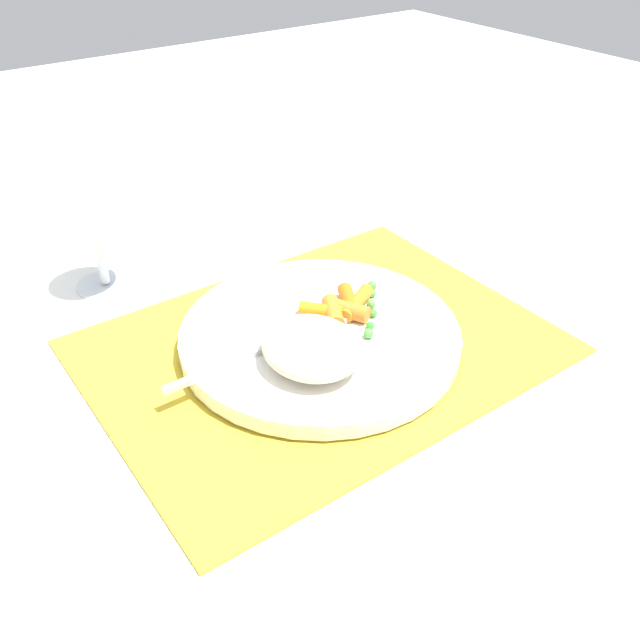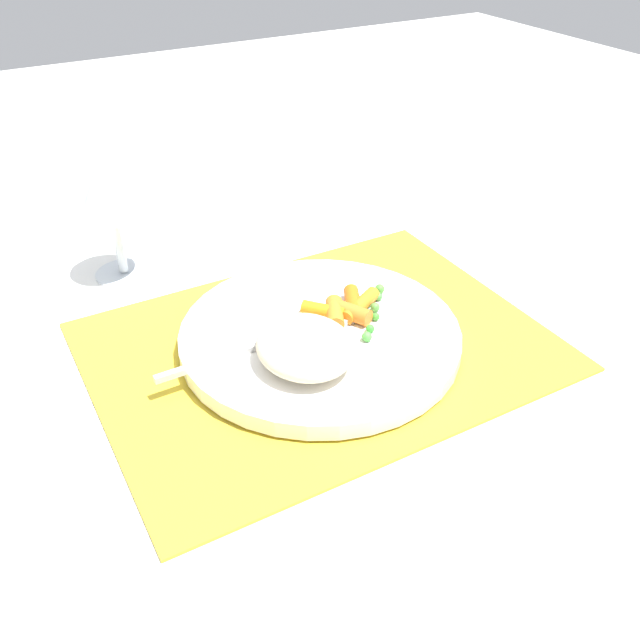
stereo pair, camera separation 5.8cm
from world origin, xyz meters
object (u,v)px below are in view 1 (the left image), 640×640
Objects in this scene: plate at (320,336)px; carrot_portion at (342,308)px; wine_glass at (88,196)px; rice_mound at (312,347)px; fork at (290,339)px.

carrot_portion reaches higher than plate.
plate is 0.27m from wine_glass.
rice_mound is at bearing -71.55° from wine_glass.
wine_glass is at bearing 118.54° from plate.
plate is at bearing 0.67° from fork.
carrot_portion is 0.28m from wine_glass.
rice_mound is (-0.04, -0.04, 0.02)m from plate.
plate is 1.78× the size of wine_glass.
plate is 0.06m from rice_mound.
wine_glass reaches higher than rice_mound.
wine_glass is (-0.16, 0.22, 0.08)m from carrot_portion.
wine_glass reaches higher than carrot_portion.
carrot_portion reaches higher than fork.
rice_mound is 0.45× the size of fork.
fork is at bearing -173.43° from carrot_portion.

